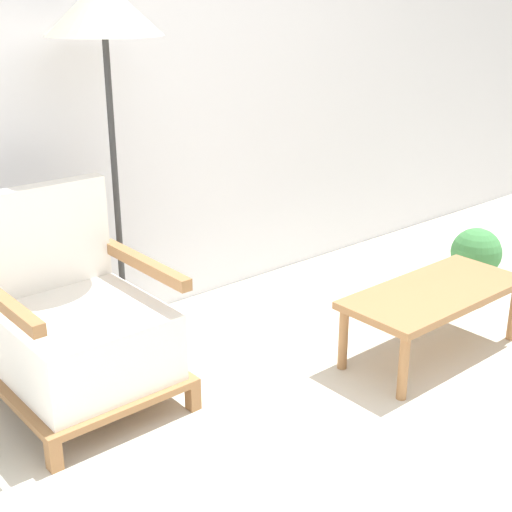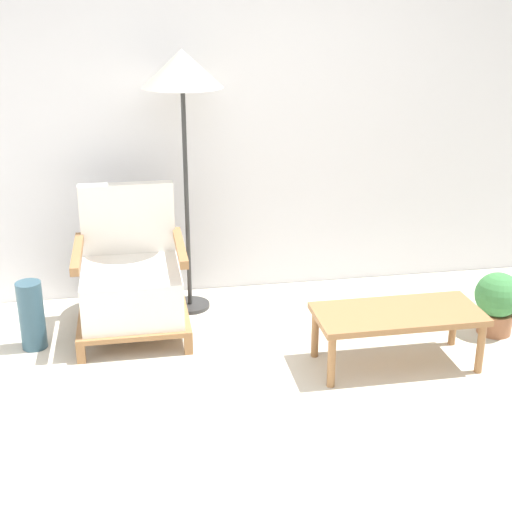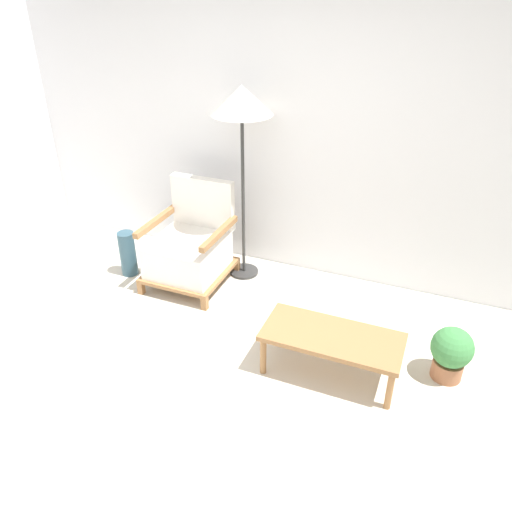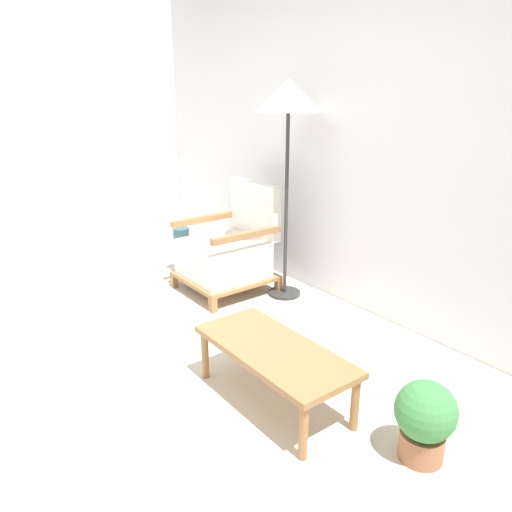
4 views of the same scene
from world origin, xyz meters
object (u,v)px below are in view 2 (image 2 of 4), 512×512
object	(u,v)px
floor_lamp	(182,79)
coffee_table	(398,318)
vase	(32,315)
potted_plant	(497,301)
armchair	(131,282)

from	to	relation	value
floor_lamp	coffee_table	size ratio (longest dim) A/B	1.80
floor_lamp	coffee_table	bearing A→B (deg)	-42.51
vase	potted_plant	xyz separation A→B (m)	(2.80, -0.31, 0.01)
floor_lamp	vase	size ratio (longest dim) A/B	4.03
vase	coffee_table	bearing A→B (deg)	-15.78
vase	potted_plant	distance (m)	2.82
armchair	potted_plant	world-z (taller)	armchair
coffee_table	potted_plant	bearing A→B (deg)	19.71
vase	armchair	bearing A→B (deg)	10.72
armchair	floor_lamp	world-z (taller)	floor_lamp
floor_lamp	potted_plant	bearing A→B (deg)	-21.43
floor_lamp	coffee_table	distance (m)	1.90
armchair	floor_lamp	size ratio (longest dim) A/B	0.52
armchair	potted_plant	distance (m)	2.25
coffee_table	vase	distance (m)	2.13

